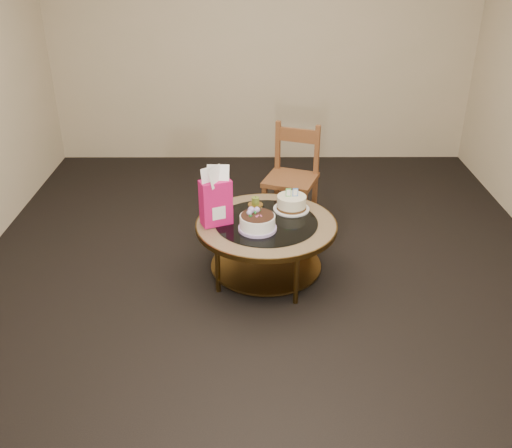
{
  "coord_description": "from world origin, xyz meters",
  "views": [
    {
      "loc": [
        -0.09,
        -3.63,
        2.34
      ],
      "look_at": [
        -0.07,
        0.02,
        0.43
      ],
      "focal_mm": 40.0,
      "sensor_mm": 36.0,
      "label": 1
    }
  ],
  "objects_px": {
    "cream_cake": "(292,203)",
    "dining_chair": "(292,177)",
    "decorated_cake": "(257,223)",
    "coffee_table": "(266,232)",
    "gift_bag": "(216,196)"
  },
  "relations": [
    {
      "from": "cream_cake",
      "to": "dining_chair",
      "type": "distance_m",
      "value": 0.66
    },
    {
      "from": "decorated_cake",
      "to": "coffee_table",
      "type": "bearing_deg",
      "value": 60.47
    },
    {
      "from": "cream_cake",
      "to": "dining_chair",
      "type": "height_order",
      "value": "dining_chair"
    },
    {
      "from": "gift_bag",
      "to": "dining_chair",
      "type": "xyz_separation_m",
      "value": [
        0.59,
        0.87,
        -0.22
      ]
    },
    {
      "from": "coffee_table",
      "to": "gift_bag",
      "type": "height_order",
      "value": "gift_bag"
    },
    {
      "from": "cream_cake",
      "to": "dining_chair",
      "type": "bearing_deg",
      "value": 82.29
    },
    {
      "from": "gift_bag",
      "to": "dining_chair",
      "type": "bearing_deg",
      "value": 32.41
    },
    {
      "from": "dining_chair",
      "to": "cream_cake",
      "type": "bearing_deg",
      "value": -73.91
    },
    {
      "from": "decorated_cake",
      "to": "cream_cake",
      "type": "distance_m",
      "value": 0.41
    },
    {
      "from": "coffee_table",
      "to": "cream_cake",
      "type": "xyz_separation_m",
      "value": [
        0.19,
        0.2,
        0.13
      ]
    },
    {
      "from": "dining_chair",
      "to": "gift_bag",
      "type": "bearing_deg",
      "value": -104.14
    },
    {
      "from": "decorated_cake",
      "to": "cream_cake",
      "type": "bearing_deg",
      "value": 51.04
    },
    {
      "from": "coffee_table",
      "to": "gift_bag",
      "type": "bearing_deg",
      "value": -177.0
    },
    {
      "from": "coffee_table",
      "to": "cream_cake",
      "type": "relative_size",
      "value": 3.76
    },
    {
      "from": "decorated_cake",
      "to": "cream_cake",
      "type": "xyz_separation_m",
      "value": [
        0.26,
        0.32,
        0.0
      ]
    }
  ]
}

